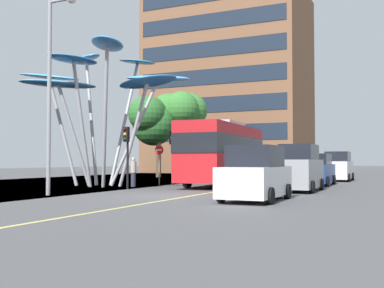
{
  "coord_description": "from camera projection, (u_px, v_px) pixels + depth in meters",
  "views": [
    {
      "loc": [
        9.48,
        -17.92,
        1.53
      ],
      "look_at": [
        -1.83,
        7.08,
        2.5
      ],
      "focal_mm": 43.51,
      "sensor_mm": 36.0,
      "label": 1
    }
  ],
  "objects": [
    {
      "name": "ground",
      "position": [
        148.0,
        196.0,
        20.47
      ],
      "size": [
        120.0,
        240.0,
        0.1
      ],
      "color": "#4C4C4F"
    },
    {
      "name": "red_bus",
      "position": [
        223.0,
        151.0,
        28.1
      ],
      "size": [
        3.02,
        9.69,
        3.86
      ],
      "color": "red",
      "rests_on": "ground"
    },
    {
      "name": "leaf_sculpture",
      "position": [
        104.0,
        77.0,
        28.12
      ],
      "size": [
        10.71,
        10.04,
        8.78
      ],
      "color": "#9EA0A5",
      "rests_on": "ground"
    },
    {
      "name": "traffic_light_kerb_near",
      "position": [
        127.0,
        144.0,
        24.66
      ],
      "size": [
        0.28,
        0.42,
        3.31
      ],
      "color": "black",
      "rests_on": "ground"
    },
    {
      "name": "traffic_light_kerb_far",
      "position": [
        173.0,
        146.0,
        29.03
      ],
      "size": [
        0.28,
        0.42,
        3.33
      ],
      "color": "black",
      "rests_on": "ground"
    },
    {
      "name": "traffic_light_island_mid",
      "position": [
        200.0,
        144.0,
        33.75
      ],
      "size": [
        0.28,
        0.42,
        3.77
      ],
      "color": "black",
      "rests_on": "ground"
    },
    {
      "name": "traffic_light_opposite",
      "position": [
        219.0,
        146.0,
        36.5
      ],
      "size": [
        0.28,
        0.42,
        3.69
      ],
      "color": "black",
      "rests_on": "ground"
    },
    {
      "name": "car_parked_near",
      "position": [
        256.0,
        175.0,
        17.7
      ],
      "size": [
        2.02,
        4.27,
        2.1
      ],
      "color": "silver",
      "rests_on": "ground"
    },
    {
      "name": "car_parked_mid",
      "position": [
        299.0,
        169.0,
        23.11
      ],
      "size": [
        1.92,
        4.33,
        2.32
      ],
      "color": "gray",
      "rests_on": "ground"
    },
    {
      "name": "car_parked_far",
      "position": [
        316.0,
        170.0,
        28.59
      ],
      "size": [
        1.9,
        4.47,
        1.94
      ],
      "color": "navy",
      "rests_on": "ground"
    },
    {
      "name": "car_side_street",
      "position": [
        338.0,
        167.0,
        34.58
      ],
      "size": [
        1.95,
        4.47,
        2.18
      ],
      "color": "silver",
      "rests_on": "ground"
    },
    {
      "name": "street_lamp",
      "position": [
        55.0,
        71.0,
        20.46
      ],
      "size": [
        1.51,
        0.44,
        8.8
      ],
      "color": "gray",
      "rests_on": "ground"
    },
    {
      "name": "tree_pavement_near",
      "position": [
        151.0,
        119.0,
        42.81
      ],
      "size": [
        3.88,
        4.68,
        7.43
      ],
      "color": "brown",
      "rests_on": "ground"
    },
    {
      "name": "tree_pavement_far",
      "position": [
        179.0,
        114.0,
        44.95
      ],
      "size": [
        5.19,
        5.01,
        8.13
      ],
      "color": "brown",
      "rests_on": "ground"
    },
    {
      "name": "pedestrian",
      "position": [
        133.0,
        172.0,
        26.98
      ],
      "size": [
        0.34,
        0.34,
        1.72
      ],
      "color": "#2D3342",
      "rests_on": "ground"
    },
    {
      "name": "no_entry_sign",
      "position": [
        159.0,
        158.0,
        29.39
      ],
      "size": [
        0.6,
        0.12,
        2.49
      ],
      "color": "gray",
      "rests_on": "ground"
    },
    {
      "name": "backdrop_building",
      "position": [
        230.0,
        84.0,
        60.07
      ],
      "size": [
        19.05,
        14.0,
        22.75
      ],
      "color": "brown",
      "rests_on": "ground"
    }
  ]
}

